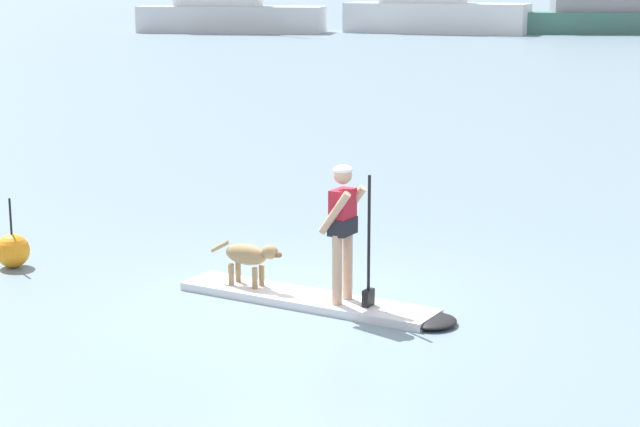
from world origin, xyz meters
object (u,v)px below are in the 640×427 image
moored_boat_center (433,10)px  dog (249,256)px  moored_boat_far_starboard (228,8)px  person_paddler (344,223)px  marker_buoy (13,251)px  paddleboard (323,302)px  moored_boat_outer (607,15)px

moored_boat_center → dog: bearing=-88.5°
dog → moored_boat_far_starboard: size_ratio=0.08×
person_paddler → dog: size_ratio=1.63×
moored_boat_far_starboard → dog: bearing=-75.6°
moored_boat_center → marker_buoy: bearing=-91.8°
person_paddler → marker_buoy: size_ratio=1.72×
person_paddler → marker_buoy: 4.93m
paddleboard → dog: bearing=159.2°
dog → moored_boat_far_starboard: moored_boat_far_starboard is taller
dog → marker_buoy: bearing=168.9°
person_paddler → moored_boat_center: 61.22m
paddleboard → moored_boat_outer: (8.82, 62.19, 1.17)m
person_paddler → dog: 1.46m
dog → paddleboard: bearing=-20.8°
paddleboard → marker_buoy: marker_buoy is taller
paddleboard → moored_boat_far_starboard: (-16.17, 59.45, 1.55)m
paddleboard → marker_buoy: (-4.45, 1.06, 0.18)m
moored_boat_far_starboard → moored_boat_outer: (24.99, 2.74, -0.38)m
moored_boat_far_starboard → marker_buoy: (11.71, -58.40, -1.36)m
moored_boat_outer → marker_buoy: size_ratio=13.69×
dog → moored_boat_outer: 62.59m
paddleboard → dog: 1.14m
paddleboard → person_paddler: size_ratio=2.18×
paddleboard → dog: dog is taller
paddleboard → person_paddler: bearing=-20.8°
moored_boat_far_starboard → moored_boat_center: moored_boat_far_starboard is taller
moored_boat_far_starboard → moored_boat_center: 13.72m
dog → moored_boat_center: size_ratio=0.08×
dog → moored_boat_far_starboard: 61.01m
moored_boat_far_starboard → marker_buoy: size_ratio=12.89×
person_paddler → moored_boat_far_starboard: bearing=105.4°
moored_boat_far_starboard → moored_boat_center: size_ratio=0.99×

